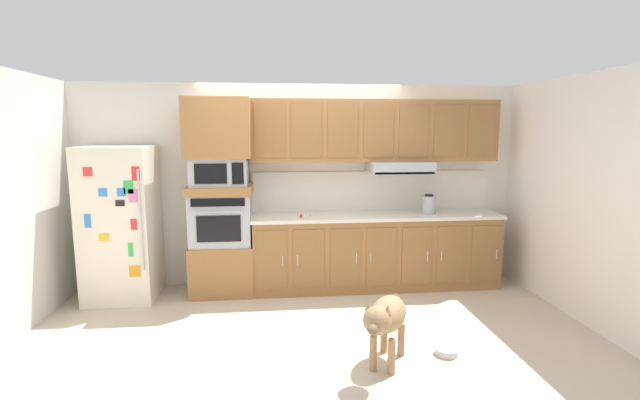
{
  "coord_description": "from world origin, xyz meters",
  "views": [
    {
      "loc": [
        -0.35,
        -4.63,
        1.94
      ],
      "look_at": [
        0.14,
        0.07,
        1.21
      ],
      "focal_mm": 25.52,
      "sensor_mm": 36.0,
      "label": 1
    }
  ],
  "objects_px": {
    "dog": "(386,318)",
    "dog_food_bowl": "(447,351)",
    "microwave": "(220,172)",
    "built_in_oven": "(221,219)",
    "refrigerator": "(121,223)",
    "screwdriver": "(302,216)",
    "electric_kettle": "(429,205)"
  },
  "relations": [
    {
      "from": "built_in_oven",
      "to": "refrigerator",
      "type": "bearing_deg",
      "value": -176.57
    },
    {
      "from": "refrigerator",
      "to": "screwdriver",
      "type": "height_order",
      "value": "refrigerator"
    },
    {
      "from": "screwdriver",
      "to": "refrigerator",
      "type": "bearing_deg",
      "value": 179.43
    },
    {
      "from": "dog_food_bowl",
      "to": "microwave",
      "type": "bearing_deg",
      "value": 139.4
    },
    {
      "from": "dog",
      "to": "built_in_oven",
      "type": "bearing_deg",
      "value": -113.27
    },
    {
      "from": "built_in_oven",
      "to": "dog",
      "type": "relative_size",
      "value": 0.86
    },
    {
      "from": "screwdriver",
      "to": "electric_kettle",
      "type": "height_order",
      "value": "electric_kettle"
    },
    {
      "from": "electric_kettle",
      "to": "dog",
      "type": "xyz_separation_m",
      "value": [
        -1.0,
        -1.9,
        -0.61
      ]
    },
    {
      "from": "dog_food_bowl",
      "to": "dog",
      "type": "bearing_deg",
      "value": -165.92
    },
    {
      "from": "refrigerator",
      "to": "built_in_oven",
      "type": "bearing_deg",
      "value": 3.43
    },
    {
      "from": "built_in_oven",
      "to": "electric_kettle",
      "type": "height_order",
      "value": "built_in_oven"
    },
    {
      "from": "refrigerator",
      "to": "dog",
      "type": "relative_size",
      "value": 2.16
    },
    {
      "from": "refrigerator",
      "to": "dog_food_bowl",
      "type": "height_order",
      "value": "refrigerator"
    },
    {
      "from": "built_in_oven",
      "to": "dog_food_bowl",
      "type": "xyz_separation_m",
      "value": [
        2.1,
        -1.8,
        -0.87
      ]
    },
    {
      "from": "microwave",
      "to": "dog_food_bowl",
      "type": "bearing_deg",
      "value": -40.6
    },
    {
      "from": "dog_food_bowl",
      "to": "refrigerator",
      "type": "bearing_deg",
      "value": 151.8
    },
    {
      "from": "dog",
      "to": "microwave",
      "type": "bearing_deg",
      "value": -113.27
    },
    {
      "from": "screwdriver",
      "to": "dog",
      "type": "bearing_deg",
      "value": -73.16
    },
    {
      "from": "screwdriver",
      "to": "dog_food_bowl",
      "type": "height_order",
      "value": "screwdriver"
    },
    {
      "from": "dog",
      "to": "dog_food_bowl",
      "type": "height_order",
      "value": "dog"
    },
    {
      "from": "refrigerator",
      "to": "microwave",
      "type": "xyz_separation_m",
      "value": [
        1.13,
        0.07,
        0.58
      ]
    },
    {
      "from": "electric_kettle",
      "to": "dog",
      "type": "relative_size",
      "value": 0.29
    },
    {
      "from": "screwdriver",
      "to": "electric_kettle",
      "type": "relative_size",
      "value": 0.59
    },
    {
      "from": "electric_kettle",
      "to": "screwdriver",
      "type": "bearing_deg",
      "value": -178.48
    },
    {
      "from": "microwave",
      "to": "electric_kettle",
      "type": "xyz_separation_m",
      "value": [
        2.51,
        -0.05,
        -0.43
      ]
    },
    {
      "from": "microwave",
      "to": "dog",
      "type": "height_order",
      "value": "microwave"
    },
    {
      "from": "screwdriver",
      "to": "dog_food_bowl",
      "type": "xyz_separation_m",
      "value": [
        1.15,
        -1.71,
        -0.9
      ]
    },
    {
      "from": "screwdriver",
      "to": "dog_food_bowl",
      "type": "relative_size",
      "value": 0.7
    },
    {
      "from": "built_in_oven",
      "to": "dog",
      "type": "bearing_deg",
      "value": -52.15
    },
    {
      "from": "built_in_oven",
      "to": "electric_kettle",
      "type": "relative_size",
      "value": 2.92
    },
    {
      "from": "microwave",
      "to": "dog",
      "type": "xyz_separation_m",
      "value": [
        1.51,
        -1.95,
        -1.03
      ]
    },
    {
      "from": "screwdriver",
      "to": "microwave",
      "type": "bearing_deg",
      "value": 174.67
    }
  ]
}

